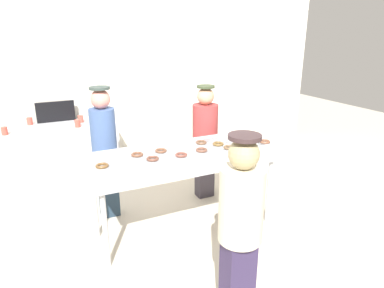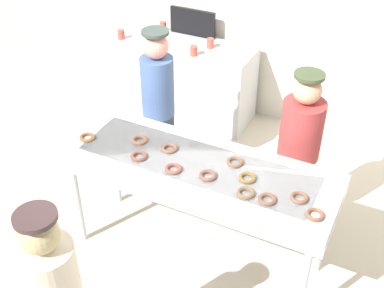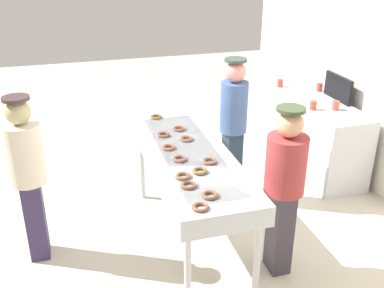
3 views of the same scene
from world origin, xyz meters
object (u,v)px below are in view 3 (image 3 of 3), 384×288
at_px(prep_counter, 315,135).
at_px(paper_cup_1, 313,105).
at_px(chocolate_donut_2, 156,117).
at_px(chocolate_donut_4, 200,171).
at_px(chocolate_donut_11, 201,207).
at_px(chocolate_donut_6, 210,195).
at_px(chocolate_donut_10, 169,147).
at_px(menu_display, 338,88).
at_px(chocolate_donut_0, 210,161).
at_px(worker_baker, 284,182).
at_px(customer_waiting, 28,171).
at_px(paper_cup_3, 336,105).
at_px(chocolate_donut_5, 189,185).
at_px(chocolate_donut_3, 164,135).
at_px(chocolate_donut_7, 180,159).
at_px(paper_cup_2, 319,87).
at_px(chocolate_donut_8, 179,129).
at_px(paper_cup_0, 280,83).
at_px(chocolate_donut_9, 183,176).
at_px(fryer_conveyor, 189,161).
at_px(worker_assistant, 233,123).

height_order(prep_counter, paper_cup_1, paper_cup_1).
bearing_deg(paper_cup_1, chocolate_donut_2, -90.63).
xyz_separation_m(chocolate_donut_4, chocolate_donut_11, (0.56, -0.17, 0.00)).
relative_size(chocolate_donut_4, chocolate_donut_6, 1.00).
xyz_separation_m(chocolate_donut_10, menu_display, (-1.08, 2.53, 0.06)).
bearing_deg(chocolate_donut_0, worker_baker, 58.37).
distance_m(chocolate_donut_2, customer_waiting, 1.57).
bearing_deg(chocolate_donut_4, paper_cup_3, 120.98).
height_order(chocolate_donut_6, worker_baker, worker_baker).
bearing_deg(paper_cup_3, chocolate_donut_10, -72.17).
relative_size(chocolate_donut_5, menu_display, 0.23).
bearing_deg(chocolate_donut_0, chocolate_donut_2, -169.26).
distance_m(chocolate_donut_3, chocolate_donut_5, 1.08).
height_order(chocolate_donut_7, paper_cup_2, chocolate_donut_7).
height_order(chocolate_donut_3, chocolate_donut_11, same).
xyz_separation_m(chocolate_donut_8, chocolate_donut_10, (0.43, -0.21, 0.00)).
distance_m(chocolate_donut_4, chocolate_donut_6, 0.41).
xyz_separation_m(chocolate_donut_11, paper_cup_3, (-1.85, 2.31, -0.05)).
bearing_deg(chocolate_donut_8, paper_cup_0, 126.65).
height_order(chocolate_donut_9, prep_counter, chocolate_donut_9).
relative_size(fryer_conveyor, customer_waiting, 1.35).
bearing_deg(chocolate_donut_2, chocolate_donut_11, -2.04).
distance_m(fryer_conveyor, customer_waiting, 1.50).
relative_size(chocolate_donut_3, chocolate_donut_11, 1.00).
distance_m(chocolate_donut_5, customer_waiting, 1.57).
xyz_separation_m(chocolate_donut_8, prep_counter, (-0.65, 2.06, -0.58)).
distance_m(fryer_conveyor, chocolate_donut_0, 0.32).
bearing_deg(chocolate_donut_6, chocolate_donut_5, -149.27).
xyz_separation_m(chocolate_donut_10, chocolate_donut_11, (1.11, -0.01, 0.00)).
height_order(chocolate_donut_8, paper_cup_2, chocolate_donut_8).
xyz_separation_m(chocolate_donut_7, paper_cup_0, (-2.07, 2.01, -0.05)).
height_order(chocolate_donut_2, prep_counter, chocolate_donut_2).
height_order(worker_baker, prep_counter, worker_baker).
xyz_separation_m(chocolate_donut_5, worker_assistant, (-1.41, 0.92, -0.09)).
height_order(fryer_conveyor, chocolate_donut_11, chocolate_donut_11).
xyz_separation_m(paper_cup_0, paper_cup_1, (0.98, -0.02, 0.00)).
relative_size(chocolate_donut_10, worker_baker, 0.08).
bearing_deg(chocolate_donut_0, chocolate_donut_6, -17.70).
height_order(worker_assistant, paper_cup_3, worker_assistant).
height_order(chocolate_donut_2, chocolate_donut_3, same).
bearing_deg(chocolate_donut_0, chocolate_donut_4, -41.24).
distance_m(chocolate_donut_9, paper_cup_3, 2.67).
relative_size(chocolate_donut_7, worker_baker, 0.08).
bearing_deg(chocolate_donut_6, customer_waiting, -126.54).
bearing_deg(chocolate_donut_10, customer_waiting, -94.09).
distance_m(chocolate_donut_5, paper_cup_0, 3.30).
distance_m(chocolate_donut_10, paper_cup_2, 2.90).
bearing_deg(paper_cup_0, chocolate_donut_4, -39.02).
height_order(chocolate_donut_2, chocolate_donut_8, same).
bearing_deg(chocolate_donut_10, chocolate_donut_5, -0.80).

